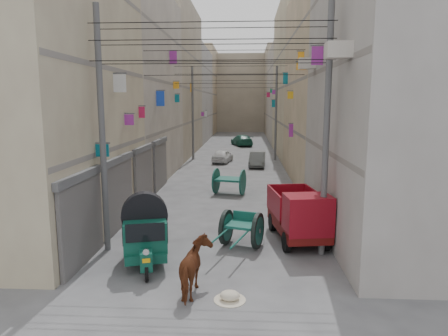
# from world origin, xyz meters

# --- Properties ---
(building_row_left) EXTENTS (8.00, 62.00, 14.00)m
(building_row_left) POSITION_xyz_m (-8.00, 34.13, 6.46)
(building_row_left) COLOR #BAB08D
(building_row_left) RESTS_ON ground
(building_row_right) EXTENTS (8.00, 62.00, 14.00)m
(building_row_right) POSITION_xyz_m (8.00, 34.13, 6.46)
(building_row_right) COLOR #A19C97
(building_row_right) RESTS_ON ground
(end_cap_building) EXTENTS (22.00, 10.00, 13.00)m
(end_cap_building) POSITION_xyz_m (0.00, 66.00, 6.50)
(end_cap_building) COLOR tan
(end_cap_building) RESTS_ON ground
(shutters_left) EXTENTS (0.18, 14.40, 2.88)m
(shutters_left) POSITION_xyz_m (-3.92, 10.38, 1.49)
(shutters_left) COLOR #4B4B50
(shutters_left) RESTS_ON ground
(signboards) EXTENTS (8.22, 40.52, 5.67)m
(signboards) POSITION_xyz_m (-0.01, 21.66, 3.43)
(signboards) COLOR purple
(signboards) RESTS_ON ground
(ac_units) EXTENTS (0.70, 6.55, 3.35)m
(ac_units) POSITION_xyz_m (3.65, 7.67, 7.43)
(ac_units) COLOR #BCB4A9
(ac_units) RESTS_ON ground
(utility_poles) EXTENTS (7.40, 22.20, 8.00)m
(utility_poles) POSITION_xyz_m (0.00, 17.00, 4.00)
(utility_poles) COLOR #505052
(utility_poles) RESTS_ON ground
(overhead_cables) EXTENTS (7.40, 22.52, 1.12)m
(overhead_cables) POSITION_xyz_m (0.00, 14.40, 6.77)
(overhead_cables) COLOR black
(overhead_cables) RESTS_ON ground
(auto_rickshaw) EXTENTS (1.82, 2.55, 1.73)m
(auto_rickshaw) POSITION_xyz_m (-1.99, 4.88, 1.02)
(auto_rickshaw) COLOR black
(auto_rickshaw) RESTS_ON ground
(tonga_cart) EXTENTS (1.80, 2.92, 1.24)m
(tonga_cart) POSITION_xyz_m (0.95, 6.60, 0.64)
(tonga_cart) COLOR black
(tonga_cart) RESTS_ON ground
(mini_truck) EXTENTS (2.03, 3.64, 1.94)m
(mini_truck) POSITION_xyz_m (3.02, 6.95, 0.93)
(mini_truck) COLOR black
(mini_truck) RESTS_ON ground
(second_cart) EXTENTS (1.86, 1.72, 1.40)m
(second_cart) POSITION_xyz_m (0.17, 14.59, 0.75)
(second_cart) COLOR #125044
(second_cart) RESTS_ON ground
(feed_sack) EXTENTS (0.51, 0.41, 0.25)m
(feed_sack) POSITION_xyz_m (0.71, 2.70, 0.13)
(feed_sack) COLOR beige
(feed_sack) RESTS_ON ground
(horse) EXTENTS (0.78, 1.69, 1.42)m
(horse) POSITION_xyz_m (-0.19, 3.00, 0.71)
(horse) COLOR brown
(horse) RESTS_ON ground
(distant_car_white) EXTENTS (1.85, 3.36, 1.08)m
(distant_car_white) POSITION_xyz_m (-0.89, 26.22, 0.54)
(distant_car_white) COLOR silver
(distant_car_white) RESTS_ON ground
(distant_car_grey) EXTENTS (1.41, 3.48, 1.12)m
(distant_car_grey) POSITION_xyz_m (1.94, 24.24, 0.56)
(distant_car_grey) COLOR #4D5250
(distant_car_grey) RESTS_ON ground
(distant_car_green) EXTENTS (2.91, 4.64, 1.25)m
(distant_car_green) POSITION_xyz_m (0.53, 39.61, 0.63)
(distant_car_green) COLOR #22654F
(distant_car_green) RESTS_ON ground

